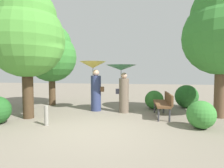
% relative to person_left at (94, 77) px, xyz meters
% --- Properties ---
extents(ground_plane, '(40.00, 40.00, 0.00)m').
position_rel_person_left_xyz_m(ground_plane, '(0.64, -2.51, -1.36)').
color(ground_plane, gray).
extents(person_left, '(1.05, 1.05, 1.99)m').
position_rel_person_left_xyz_m(person_left, '(0.00, 0.00, 0.00)').
color(person_left, navy).
rests_on(person_left, ground).
extents(person_right, '(1.18, 1.18, 1.85)m').
position_rel_person_left_xyz_m(person_right, '(1.15, -0.15, -0.04)').
color(person_right, '#6B5B4C').
rests_on(person_right, ground).
extents(park_bench, '(0.54, 1.52, 0.83)m').
position_rel_person_left_xyz_m(park_bench, '(2.68, -0.64, -0.84)').
color(park_bench, '#38383D').
rests_on(park_bench, ground).
extents(tree_near_left, '(2.32, 2.32, 3.81)m').
position_rel_person_left_xyz_m(tree_near_left, '(-2.32, 0.95, 1.11)').
color(tree_near_left, '#4C3823').
rests_on(tree_near_left, ground).
extents(tree_near_right, '(2.60, 2.60, 4.55)m').
position_rel_person_left_xyz_m(tree_near_right, '(4.56, -0.43, 1.64)').
color(tree_near_right, brown).
rests_on(tree_near_right, ground).
extents(tree_mid_left, '(2.53, 2.53, 4.38)m').
position_rel_person_left_xyz_m(tree_mid_left, '(-1.90, -1.59, 1.53)').
color(tree_mid_left, '#42301E').
rests_on(tree_mid_left, ground).
extents(bush_path_left, '(0.78, 0.78, 0.78)m').
position_rel_person_left_xyz_m(bush_path_left, '(3.55, -1.90, -0.97)').
color(bush_path_left, '#387F33').
rests_on(bush_path_left, ground).
extents(bush_behind_bench, '(0.79, 0.79, 0.79)m').
position_rel_person_left_xyz_m(bush_behind_bench, '(2.42, 0.75, -0.96)').
color(bush_behind_bench, '#2D6B28').
rests_on(bush_behind_bench, ground).
extents(bush_far_side, '(1.00, 1.00, 1.00)m').
position_rel_person_left_xyz_m(bush_far_side, '(3.83, 1.29, -0.85)').
color(bush_far_side, '#235B23').
rests_on(bush_far_side, ground).
extents(path_marker_post, '(0.12, 0.12, 0.59)m').
position_rel_person_left_xyz_m(path_marker_post, '(-0.85, -2.32, -1.06)').
color(path_marker_post, gray).
rests_on(path_marker_post, ground).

